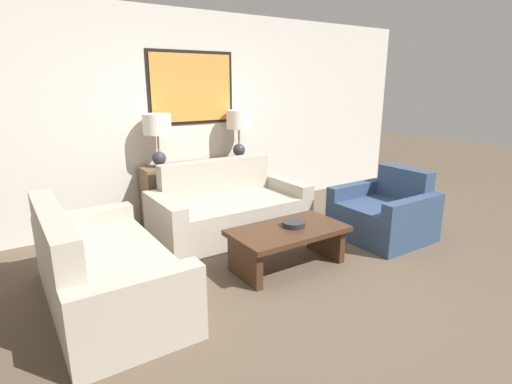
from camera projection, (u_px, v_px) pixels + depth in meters
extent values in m
plane|color=brown|center=(316.00, 286.00, 3.59)|extent=(20.00, 20.00, 0.00)
cube|color=beige|center=(191.00, 117.00, 5.27)|extent=(7.51, 0.10, 2.65)
cube|color=black|center=(192.00, 88.00, 5.12)|extent=(1.18, 0.01, 0.92)
cube|color=orange|center=(192.00, 88.00, 5.12)|extent=(1.10, 0.02, 0.84)
cube|color=brown|center=(203.00, 190.00, 5.30)|extent=(1.58, 0.38, 0.76)
cylinder|color=#333338|center=(160.00, 166.00, 4.89)|extent=(0.14, 0.14, 0.02)
sphere|color=#333338|center=(159.00, 158.00, 4.87)|extent=(0.17, 0.17, 0.17)
cylinder|color=#8C7A51|center=(158.00, 143.00, 4.82)|extent=(0.02, 0.02, 0.21)
cylinder|color=white|center=(157.00, 124.00, 4.76)|extent=(0.33, 0.33, 0.25)
cylinder|color=#333338|center=(239.00, 157.00, 5.50)|extent=(0.14, 0.14, 0.02)
sphere|color=#333338|center=(239.00, 150.00, 5.47)|extent=(0.17, 0.17, 0.17)
cylinder|color=#8C7A51|center=(239.00, 136.00, 5.42)|extent=(0.02, 0.02, 0.21)
cylinder|color=white|center=(239.00, 119.00, 5.36)|extent=(0.33, 0.33, 0.25)
cube|color=#ADA393|center=(235.00, 220.00, 4.68)|extent=(1.45, 0.72, 0.43)
cube|color=#ADA393|center=(216.00, 193.00, 4.99)|extent=(1.45, 0.18, 0.86)
cube|color=#ADA393|center=(165.00, 225.00, 4.30)|extent=(0.18, 0.90, 0.57)
cube|color=#ADA393|center=(285.00, 201.00, 5.17)|extent=(0.18, 0.90, 0.57)
cube|color=#ADA393|center=(120.00, 275.00, 3.33)|extent=(0.72, 1.45, 0.43)
cube|color=#ADA393|center=(58.00, 265.00, 3.04)|extent=(0.18, 1.45, 0.86)
cube|color=#ADA393|center=(140.00, 317.00, 2.61)|extent=(0.90, 0.18, 0.57)
cube|color=#ADA393|center=(87.00, 239.00, 3.92)|extent=(0.90, 0.18, 0.57)
cube|color=#3D2616|center=(288.00, 231.00, 3.88)|extent=(1.13, 0.63, 0.05)
cube|color=#3D2616|center=(245.00, 262.00, 3.67)|extent=(0.07, 0.51, 0.35)
cube|color=#3D2616|center=(325.00, 239.00, 4.20)|extent=(0.07, 0.51, 0.35)
cylinder|color=#232328|center=(294.00, 224.00, 3.92)|extent=(0.22, 0.22, 0.05)
cube|color=navy|center=(377.00, 222.00, 4.63)|extent=(0.73, 0.67, 0.41)
cube|color=navy|center=(403.00, 200.00, 4.82)|extent=(0.18, 0.67, 0.79)
cube|color=navy|center=(356.00, 205.00, 4.98)|extent=(0.91, 0.14, 0.57)
cube|color=navy|center=(412.00, 224.00, 4.33)|extent=(0.91, 0.14, 0.57)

